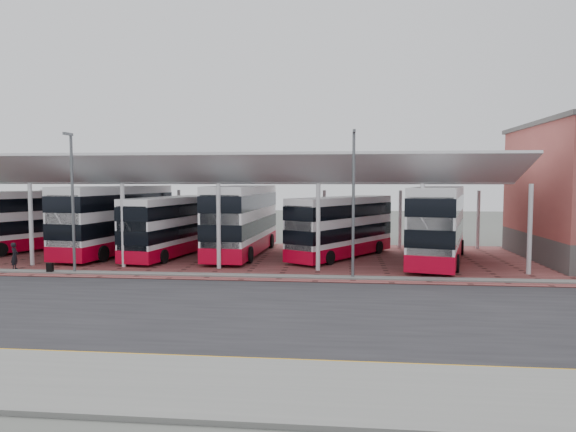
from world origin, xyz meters
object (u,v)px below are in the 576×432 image
(bus_3, at_px, (243,220))
(bus_4, at_px, (342,227))
(bus_2, at_px, (171,227))
(bus_1, at_px, (117,220))
(pedestrian, at_px, (15,256))
(bus_5, at_px, (438,225))
(bus_0, at_px, (35,221))

(bus_3, distance_m, bus_4, 7.12)
(bus_2, bearing_deg, bus_1, 178.81)
(bus_2, xyz_separation_m, bus_3, (4.85, 1.27, 0.39))
(bus_1, bearing_deg, pedestrian, -104.93)
(bus_4, height_order, bus_5, bus_5)
(bus_1, bearing_deg, bus_0, 179.32)
(bus_1, height_order, pedestrian, bus_1)
(bus_1, bearing_deg, bus_2, -2.50)
(bus_5, bearing_deg, pedestrian, -152.80)
(bus_0, relative_size, bus_2, 1.07)
(bus_2, xyz_separation_m, bus_5, (18.21, -0.70, 0.37))
(bus_0, height_order, bus_5, bus_5)
(bus_5, distance_m, pedestrian, 26.40)
(bus_0, height_order, bus_1, bus_1)
(bus_3, relative_size, bus_5, 0.99)
(bus_4, xyz_separation_m, pedestrian, (-19.45, -6.95, -1.27))
(bus_0, height_order, bus_4, bus_0)
(bus_2, xyz_separation_m, pedestrian, (-7.52, -6.37, -1.26))
(bus_2, distance_m, bus_3, 5.03)
(bus_1, distance_m, bus_3, 9.26)
(bus_3, relative_size, pedestrian, 7.45)
(bus_2, relative_size, pedestrian, 6.38)
(bus_5, relative_size, pedestrian, 7.52)
(bus_0, xyz_separation_m, bus_4, (23.34, -1.40, -0.17))
(bus_0, bearing_deg, bus_2, 15.03)
(bus_1, xyz_separation_m, bus_5, (22.61, -1.55, -0.00))
(bus_0, distance_m, pedestrian, 9.32)
(bus_0, relative_size, bus_5, 0.91)
(bus_1, bearing_deg, bus_3, 11.06)
(bus_2, xyz_separation_m, bus_4, (11.93, 0.57, 0.01))
(bus_2, distance_m, pedestrian, 9.94)
(bus_2, distance_m, bus_5, 18.23)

